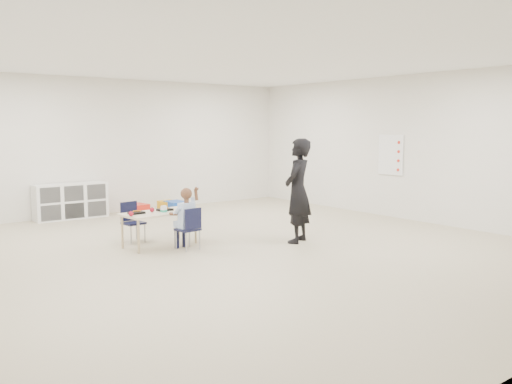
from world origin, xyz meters
TOP-DOWN VIEW (x-y plane):
  - room at (0.00, 0.00)m, footprint 9.00×9.02m
  - table at (-0.96, 1.00)m, footprint 1.20×0.69m
  - chair_near at (-0.76, 0.51)m, footprint 0.33×0.32m
  - chair_far at (-1.17, 1.49)m, footprint 0.33×0.32m
  - child at (-0.76, 0.51)m, footprint 0.46×0.46m
  - lunch_tray_near at (-0.85, 1.04)m, footprint 0.24×0.18m
  - lunch_tray_far at (-1.32, 1.03)m, footprint 0.24×0.18m
  - milk_carton at (-0.95, 0.88)m, footprint 0.08×0.08m
  - bread_roll at (-0.65, 0.92)m, footprint 0.09×0.09m
  - apple_near at (-1.07, 1.04)m, footprint 0.07×0.07m
  - apple_far at (-1.48, 0.87)m, footprint 0.07×0.07m
  - cubby_shelf at (-1.20, 4.28)m, footprint 1.40×0.40m
  - rules_poster at (3.98, 0.60)m, footprint 0.02×0.60m
  - adult at (0.87, -0.09)m, footprint 0.71×0.63m
  - bin_red at (0.02, 3.92)m, footprint 0.44×0.52m
  - bin_yellow at (0.82, 3.98)m, footprint 0.41×0.49m
  - bin_blue at (0.86, 3.78)m, footprint 0.37×0.47m

SIDE VIEW (x-z plane):
  - bin_yellow at x=0.82m, z-range 0.00..0.22m
  - bin_red at x=0.02m, z-range 0.00..0.23m
  - bin_blue at x=0.86m, z-range 0.00..0.23m
  - table at x=-0.96m, z-range 0.00..0.53m
  - chair_near at x=-0.76m, z-range 0.00..0.63m
  - chair_far at x=-1.17m, z-range 0.00..0.63m
  - cubby_shelf at x=-1.20m, z-range 0.00..0.70m
  - child at x=-0.76m, z-range 0.00..0.99m
  - lunch_tray_near at x=-0.85m, z-range 0.52..0.55m
  - lunch_tray_far at x=-1.32m, z-range 0.52..0.55m
  - bread_roll at x=-0.65m, z-range 0.52..0.59m
  - apple_near at x=-1.07m, z-range 0.52..0.60m
  - apple_far at x=-1.48m, z-range 0.52..0.60m
  - milk_carton at x=-0.95m, z-range 0.52..0.62m
  - adult at x=0.87m, z-range 0.00..1.63m
  - rules_poster at x=3.98m, z-range 0.85..1.65m
  - room at x=0.00m, z-range 0.00..2.80m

